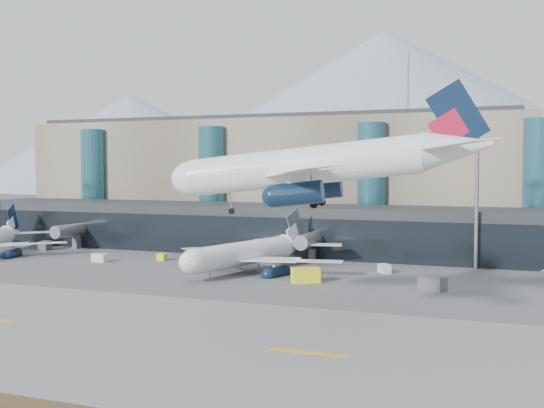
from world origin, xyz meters
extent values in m
plane|color=#515154|center=(0.00, 0.00, 0.00)|extent=(900.00, 900.00, 0.00)
cube|color=slate|center=(0.00, -15.00, 0.02)|extent=(400.00, 40.00, 0.04)
cube|color=gold|center=(20.00, -15.00, 0.05)|extent=(8.00, 1.00, 0.02)
cube|color=black|center=(0.00, 58.00, 5.00)|extent=(170.00, 18.00, 10.00)
cube|color=black|center=(0.00, 49.10, 4.00)|extent=(170.00, 0.40, 8.00)
cylinder|color=slate|center=(-55.00, 47.00, 4.20)|extent=(2.80, 14.00, 2.80)
cube|color=slate|center=(-55.00, 47.00, 1.20)|extent=(1.20, 1.20, 2.40)
cylinder|color=slate|center=(0.00, 47.00, 4.20)|extent=(2.80, 14.00, 2.80)
cube|color=slate|center=(0.00, 47.00, 1.20)|extent=(1.20, 1.20, 2.40)
cube|color=gray|center=(-25.00, 90.00, 15.00)|extent=(130.00, 30.00, 30.00)
cube|color=black|center=(-25.00, 90.00, 30.50)|extent=(123.50, 28.00, 1.00)
cylinder|color=#265B6B|center=(-70.00, 74.00, 14.00)|extent=(6.40, 6.40, 28.00)
cylinder|color=#265B6B|center=(-35.00, 74.00, 14.00)|extent=(6.40, 6.40, 28.00)
cylinder|color=#265B6B|center=(5.00, 74.00, 14.00)|extent=(6.40, 6.40, 28.00)
cylinder|color=#265B6B|center=(40.00, 74.00, 14.00)|extent=(6.40, 6.40, 28.00)
cylinder|color=slate|center=(10.00, 90.00, 38.00)|extent=(0.40, 0.40, 16.00)
cone|color=gray|center=(-260.00, 380.00, 37.50)|extent=(320.00, 320.00, 75.00)
cone|color=gray|center=(-60.00, 380.00, 55.00)|extent=(400.00, 400.00, 110.00)
cylinder|color=slate|center=(30.00, 48.00, 12.50)|extent=(0.70, 0.70, 25.00)
cube|color=slate|center=(30.00, 48.00, 25.30)|extent=(3.00, 1.20, 0.60)
cylinder|color=white|center=(17.71, -3.07, 19.61)|extent=(26.43, 7.87, 4.32)
ellipsoid|color=white|center=(4.80, -4.86, 19.61)|extent=(6.59, 5.11, 4.32)
cone|color=white|center=(34.32, -0.76, 19.83)|extent=(7.98, 5.31, 4.32)
cube|color=white|center=(20.84, -12.04, 18.90)|extent=(15.44, 19.08, 0.22)
cylinder|color=#0B1C34|center=(19.06, -10.03, 16.69)|extent=(5.49, 3.07, 2.38)
cube|color=white|center=(35.04, -5.93, 20.04)|extent=(8.70, 10.03, 0.17)
cube|color=white|center=(18.28, 6.41, 18.90)|extent=(11.53, 19.67, 0.22)
cylinder|color=#0B1C34|center=(17.11, 3.99, 16.69)|extent=(5.49, 3.07, 2.38)
cube|color=white|center=(33.60, 4.41, 20.04)|extent=(6.83, 10.38, 0.17)
cube|color=#0B1C34|center=(34.69, -0.71, 23.28)|extent=(6.43, 1.15, 7.61)
cube|color=#A6142F|center=(33.58, -0.86, 21.99)|extent=(4.32, 0.89, 4.16)
cylinder|color=slate|center=(8.67, -4.33, 16.80)|extent=(0.18, 0.18, 3.46)
cylinder|color=black|center=(8.67, -4.33, 15.29)|extent=(0.80, 0.38, 0.77)
cylinder|color=black|center=(19.18, -5.48, 15.29)|extent=(1.03, 0.52, 0.99)
cylinder|color=black|center=(18.46, -0.35, 15.29)|extent=(1.03, 0.52, 0.99)
cone|color=white|center=(-69.45, 44.56, 4.55)|extent=(5.90, 7.65, 3.91)
cube|color=white|center=(-57.08, 34.57, 3.71)|extent=(16.09, 15.84, 0.20)
cylinder|color=#0B1C34|center=(-58.55, 32.64, 1.72)|extent=(3.58, 5.16, 2.15)
cube|color=white|center=(-64.99, 46.10, 4.75)|extent=(8.44, 8.71, 0.16)
cube|color=#0B1C34|center=(-69.56, 44.88, 7.68)|extent=(2.13, 5.60, 6.88)
cube|color=white|center=(-69.23, 43.92, 6.51)|extent=(1.54, 3.78, 3.76)
cylinder|color=white|center=(-5.92, 31.00, 4.56)|extent=(9.79, 24.99, 4.10)
ellipsoid|color=white|center=(-8.82, 18.99, 4.56)|extent=(5.33, 6.54, 4.10)
cone|color=white|center=(-2.18, 46.45, 4.77)|extent=(5.64, 7.83, 4.10)
cube|color=white|center=(3.08, 30.64, 3.89)|extent=(18.49, 9.38, 0.20)
cylinder|color=#0B1C34|center=(0.69, 29.77, 1.80)|extent=(3.35, 5.33, 2.25)
cube|color=white|center=(2.62, 45.28, 4.97)|extent=(9.77, 5.70, 0.16)
cube|color=white|center=(-14.08, 34.79, 3.89)|extent=(17.54, 15.71, 0.20)
cylinder|color=#0B1C34|center=(-12.36, 32.92, 1.80)|extent=(3.35, 5.33, 2.25)
cube|color=white|center=(-6.99, 47.61, 4.97)|extent=(9.21, 8.74, 0.16)
cube|color=slate|center=(-2.10, 46.79, 8.05)|extent=(1.68, 6.00, 7.21)
cube|color=white|center=(-2.35, 45.76, 6.82)|extent=(1.24, 4.04, 3.94)
cylinder|color=slate|center=(-7.95, 22.59, 1.90)|extent=(0.17, 0.17, 3.28)
cylinder|color=black|center=(-7.95, 22.59, 0.47)|extent=(0.42, 0.77, 0.73)
cylinder|color=black|center=(-3.28, 31.45, 0.47)|extent=(0.57, 0.99, 0.93)
cylinder|color=black|center=(-8.06, 32.61, 0.47)|extent=(0.57, 0.99, 0.93)
cube|color=silver|center=(-37.17, 30.92, 0.78)|extent=(2.81, 1.60, 1.57)
cube|color=yellow|center=(-27.33, 37.31, 0.67)|extent=(1.80, 2.53, 1.34)
cube|color=#504F55|center=(26.07, 23.54, 1.07)|extent=(4.33, 3.46, 2.13)
cube|color=#504F55|center=(-59.76, 42.56, 0.96)|extent=(2.72, 3.82, 1.93)
cube|color=silver|center=(15.96, 37.50, 0.75)|extent=(2.71, 2.95, 1.50)
cube|color=yellow|center=(6.77, 23.06, 1.17)|extent=(4.75, 4.21, 2.34)
camera|label=1|loc=(40.56, -76.35, 17.76)|focal=45.00mm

